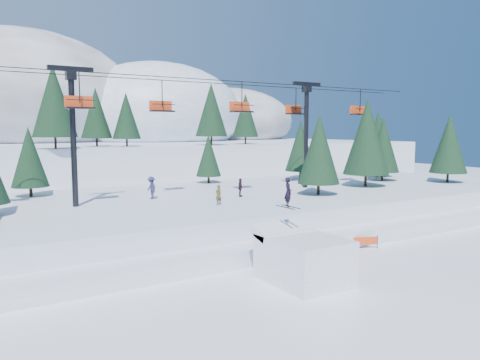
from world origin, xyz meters
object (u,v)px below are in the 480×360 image
jump_kicker (302,257)px  banner_near (358,241)px  chairlift (205,117)px  banner_far (367,233)px

jump_kicker → banner_near: size_ratio=2.12×
jump_kicker → chairlift: chairlift is taller
jump_kicker → chairlift: size_ratio=0.12×
chairlift → banner_near: 16.60m
banner_near → banner_far: bearing=31.2°
jump_kicker → banner_far: (10.12, 4.88, -0.80)m
jump_kicker → banner_far: jump_kicker is taller
jump_kicker → chairlift: bearing=80.7°
chairlift → banner_far: chairlift is taller
jump_kicker → banner_near: bearing=23.9°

